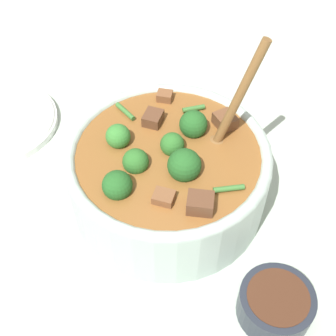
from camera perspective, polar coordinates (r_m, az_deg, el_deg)
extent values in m
plane|color=#ADBCAD|center=(0.70, 0.00, -3.71)|extent=(4.00, 4.00, 0.00)
cylinder|color=#B2C6BC|center=(0.66, 0.00, -1.12)|extent=(0.28, 0.28, 0.10)
torus|color=#B2C6BC|center=(0.62, 0.00, 1.79)|extent=(0.28, 0.28, 0.02)
cylinder|color=brown|center=(0.65, 0.00, -0.17)|extent=(0.25, 0.25, 0.07)
sphere|color=#235B23|center=(0.59, 2.00, 0.34)|extent=(0.04, 0.04, 0.04)
cylinder|color=#6B9956|center=(0.61, 1.92, -1.59)|extent=(0.02, 0.02, 0.02)
sphere|color=#2D6B28|center=(0.60, -3.97, 0.80)|extent=(0.03, 0.03, 0.03)
cylinder|color=#6B9956|center=(0.62, -3.85, -0.71)|extent=(0.01, 0.01, 0.02)
sphere|color=#235B23|center=(0.64, 3.33, 5.22)|extent=(0.04, 0.04, 0.04)
cylinder|color=#6B9956|center=(0.66, 3.22, 3.46)|extent=(0.01, 0.01, 0.02)
sphere|color=#387F33|center=(0.63, -6.10, 3.87)|extent=(0.03, 0.03, 0.03)
cylinder|color=#6B9956|center=(0.65, -5.93, 2.36)|extent=(0.01, 0.01, 0.02)
sphere|color=#2D6B28|center=(0.62, 0.38, 2.98)|extent=(0.03, 0.03, 0.03)
cylinder|color=#6B9956|center=(0.64, 0.37, 1.54)|extent=(0.01, 0.01, 0.01)
sphere|color=#235B23|center=(0.58, -6.20, -2.11)|extent=(0.04, 0.04, 0.04)
cylinder|color=#6B9956|center=(0.60, -5.98, -3.75)|extent=(0.01, 0.01, 0.02)
cube|color=brown|center=(0.66, -1.83, 5.93)|extent=(0.03, 0.04, 0.02)
cube|color=brown|center=(0.57, -0.52, -3.80)|extent=(0.03, 0.03, 0.02)
cube|color=brown|center=(0.56, 3.94, -4.42)|extent=(0.04, 0.04, 0.02)
cube|color=brown|center=(0.69, -0.41, 8.65)|extent=(0.03, 0.03, 0.02)
cube|color=brown|center=(0.66, 6.96, 5.61)|extent=(0.04, 0.03, 0.02)
cylinder|color=#3D7533|center=(0.58, 7.37, -2.54)|extent=(0.03, 0.03, 0.01)
cylinder|color=#3D7533|center=(0.67, -5.23, 6.89)|extent=(0.04, 0.01, 0.01)
cylinder|color=#3D7533|center=(0.68, 3.14, 7.26)|extent=(0.02, 0.03, 0.01)
ellipsoid|color=brown|center=(0.64, 5.89, 3.13)|extent=(0.04, 0.03, 0.01)
cylinder|color=brown|center=(0.60, 8.71, 8.74)|extent=(0.04, 0.06, 0.16)
cylinder|color=#232833|center=(0.60, 12.95, -15.91)|extent=(0.09, 0.09, 0.04)
cylinder|color=#472819|center=(0.59, 13.20, -15.31)|extent=(0.07, 0.07, 0.01)
cylinder|color=white|center=(0.85, -19.79, 5.25)|extent=(0.19, 0.19, 0.01)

